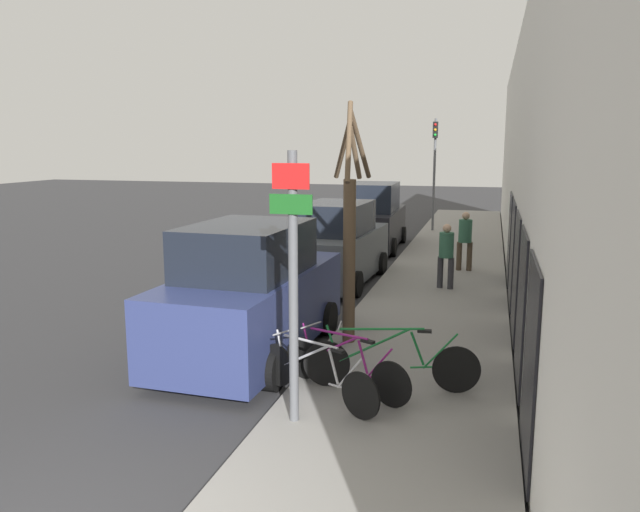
{
  "coord_description": "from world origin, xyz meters",
  "views": [
    {
      "loc": [
        3.74,
        -3.98,
        3.67
      ],
      "look_at": [
        0.89,
        6.36,
        1.73
      ],
      "focal_mm": 35.0,
      "sensor_mm": 36.0,
      "label": 1
    }
  ],
  "objects_px": {
    "bicycle_2": "(391,363)",
    "parked_car_0": "(251,296)",
    "parked_car_1": "(337,246)",
    "street_tree": "(350,236)",
    "bicycle_0": "(316,375)",
    "pedestrian_far": "(465,237)",
    "bicycle_1": "(345,366)",
    "parked_car_2": "(373,219)",
    "traffic_light": "(435,159)",
    "signpost": "(293,280)",
    "pedestrian_near": "(446,251)"
  },
  "relations": [
    {
      "from": "bicycle_2",
      "to": "pedestrian_near",
      "type": "xyz_separation_m",
      "value": [
        0.29,
        6.73,
        0.52
      ]
    },
    {
      "from": "parked_car_1",
      "to": "parked_car_2",
      "type": "bearing_deg",
      "value": 93.9
    },
    {
      "from": "bicycle_0",
      "to": "traffic_light",
      "type": "height_order",
      "value": "traffic_light"
    },
    {
      "from": "bicycle_0",
      "to": "parked_car_1",
      "type": "bearing_deg",
      "value": 40.99
    },
    {
      "from": "bicycle_0",
      "to": "parked_car_0",
      "type": "bearing_deg",
      "value": 70.39
    },
    {
      "from": "bicycle_2",
      "to": "parked_car_1",
      "type": "relative_size",
      "value": 0.56
    },
    {
      "from": "parked_car_1",
      "to": "street_tree",
      "type": "relative_size",
      "value": 1.07
    },
    {
      "from": "signpost",
      "to": "bicycle_2",
      "type": "height_order",
      "value": "signpost"
    },
    {
      "from": "bicycle_2",
      "to": "parked_car_0",
      "type": "height_order",
      "value": "parked_car_0"
    },
    {
      "from": "signpost",
      "to": "pedestrian_near",
      "type": "distance_m",
      "value": 8.24
    },
    {
      "from": "pedestrian_near",
      "to": "pedestrian_far",
      "type": "xyz_separation_m",
      "value": [
        0.34,
        2.39,
        0.03
      ]
    },
    {
      "from": "signpost",
      "to": "pedestrian_near",
      "type": "relative_size",
      "value": 2.15
    },
    {
      "from": "parked_car_2",
      "to": "pedestrian_far",
      "type": "bearing_deg",
      "value": -50.57
    },
    {
      "from": "bicycle_1",
      "to": "bicycle_0",
      "type": "bearing_deg",
      "value": 170.54
    },
    {
      "from": "signpost",
      "to": "street_tree",
      "type": "relative_size",
      "value": 0.81
    },
    {
      "from": "parked_car_0",
      "to": "street_tree",
      "type": "bearing_deg",
      "value": 27.54
    },
    {
      "from": "pedestrian_far",
      "to": "signpost",
      "type": "bearing_deg",
      "value": -103.94
    },
    {
      "from": "pedestrian_far",
      "to": "street_tree",
      "type": "bearing_deg",
      "value": -108.5
    },
    {
      "from": "bicycle_1",
      "to": "bicycle_2",
      "type": "height_order",
      "value": "bicycle_2"
    },
    {
      "from": "pedestrian_near",
      "to": "signpost",
      "type": "bearing_deg",
      "value": -81.4
    },
    {
      "from": "parked_car_2",
      "to": "pedestrian_far",
      "type": "relative_size",
      "value": 2.83
    },
    {
      "from": "pedestrian_near",
      "to": "street_tree",
      "type": "height_order",
      "value": "street_tree"
    },
    {
      "from": "bicycle_2",
      "to": "parked_car_0",
      "type": "xyz_separation_m",
      "value": [
        -2.66,
        1.29,
        0.51
      ]
    },
    {
      "from": "bicycle_1",
      "to": "parked_car_2",
      "type": "bearing_deg",
      "value": 34.36
    },
    {
      "from": "parked_car_0",
      "to": "street_tree",
      "type": "height_order",
      "value": "street_tree"
    },
    {
      "from": "bicycle_0",
      "to": "street_tree",
      "type": "height_order",
      "value": "street_tree"
    },
    {
      "from": "parked_car_0",
      "to": "pedestrian_far",
      "type": "bearing_deg",
      "value": 69.13
    },
    {
      "from": "street_tree",
      "to": "parked_car_2",
      "type": "bearing_deg",
      "value": 98.34
    },
    {
      "from": "signpost",
      "to": "pedestrian_far",
      "type": "bearing_deg",
      "value": 80.97
    },
    {
      "from": "parked_car_1",
      "to": "pedestrian_near",
      "type": "height_order",
      "value": "parked_car_1"
    },
    {
      "from": "signpost",
      "to": "bicycle_2",
      "type": "bearing_deg",
      "value": 52.51
    },
    {
      "from": "bicycle_2",
      "to": "street_tree",
      "type": "xyz_separation_m",
      "value": [
        -1.08,
        2.05,
        1.51
      ]
    },
    {
      "from": "pedestrian_near",
      "to": "traffic_light",
      "type": "distance_m",
      "value": 10.72
    },
    {
      "from": "signpost",
      "to": "pedestrian_near",
      "type": "height_order",
      "value": "signpost"
    },
    {
      "from": "signpost",
      "to": "bicycle_2",
      "type": "xyz_separation_m",
      "value": [
        1.03,
        1.35,
        -1.44
      ]
    },
    {
      "from": "bicycle_2",
      "to": "traffic_light",
      "type": "xyz_separation_m",
      "value": [
        -1.0,
        17.19,
        2.48
      ]
    },
    {
      "from": "signpost",
      "to": "pedestrian_far",
      "type": "relative_size",
      "value": 2.08
    },
    {
      "from": "parked_car_1",
      "to": "traffic_light",
      "type": "distance_m",
      "value": 10.27
    },
    {
      "from": "signpost",
      "to": "parked_car_2",
      "type": "bearing_deg",
      "value": 96.57
    },
    {
      "from": "bicycle_2",
      "to": "pedestrian_far",
      "type": "height_order",
      "value": "pedestrian_far"
    },
    {
      "from": "parked_car_1",
      "to": "street_tree",
      "type": "distance_m",
      "value": 5.52
    },
    {
      "from": "bicycle_1",
      "to": "bicycle_2",
      "type": "xyz_separation_m",
      "value": [
        0.62,
        0.27,
        0.02
      ]
    },
    {
      "from": "signpost",
      "to": "bicycle_2",
      "type": "distance_m",
      "value": 2.23
    },
    {
      "from": "bicycle_1",
      "to": "pedestrian_far",
      "type": "bearing_deg",
      "value": 17.92
    },
    {
      "from": "street_tree",
      "to": "bicycle_2",
      "type": "bearing_deg",
      "value": -62.16
    },
    {
      "from": "bicycle_2",
      "to": "pedestrian_far",
      "type": "relative_size",
      "value": 1.53
    },
    {
      "from": "signpost",
      "to": "parked_car_2",
      "type": "height_order",
      "value": "signpost"
    },
    {
      "from": "signpost",
      "to": "street_tree",
      "type": "xyz_separation_m",
      "value": [
        -0.05,
        3.39,
        0.07
      ]
    },
    {
      "from": "pedestrian_far",
      "to": "traffic_light",
      "type": "bearing_deg",
      "value": 96.49
    },
    {
      "from": "bicycle_0",
      "to": "bicycle_2",
      "type": "bearing_deg",
      "value": -23.74
    }
  ]
}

